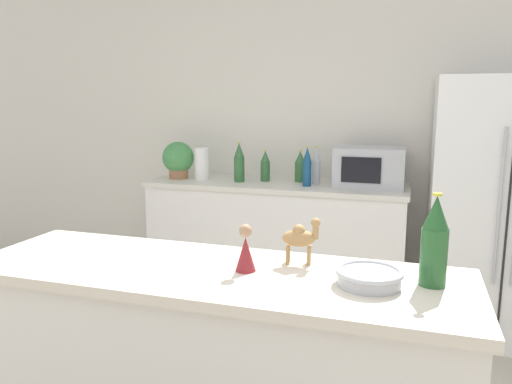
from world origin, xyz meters
name	(u,v)px	position (x,y,z in m)	size (l,w,h in m)	color
wall_back	(335,135)	(0.00, 2.73, 1.27)	(8.00, 0.06, 2.55)	silver
back_counter	(276,243)	(-0.37, 2.40, 0.47)	(1.92, 0.63, 0.94)	white
refrigerator	(498,209)	(1.13, 2.33, 0.84)	(0.84, 0.72, 1.69)	white
potted_plant	(178,159)	(-1.16, 2.36, 1.09)	(0.25, 0.25, 0.29)	#9E6B47
paper_towel_roll	(202,164)	(-0.96, 2.34, 1.06)	(0.11, 0.11, 0.25)	white
microwave	(370,167)	(0.30, 2.42, 1.08)	(0.48, 0.37, 0.28)	#B2B5BA
back_bottle_0	(239,163)	(-0.65, 2.35, 1.08)	(0.08, 0.08, 0.30)	#2D6033
back_bottle_1	(265,166)	(-0.48, 2.44, 1.05)	(0.07, 0.07, 0.24)	#2D6033
back_bottle_2	(300,167)	(-0.22, 2.48, 1.05)	(0.08, 0.08, 0.24)	#2D6033
back_bottle_3	(316,166)	(-0.08, 2.41, 1.07)	(0.06, 0.06, 0.28)	#B2B7BC
back_bottle_4	(307,167)	(-0.13, 2.31, 1.08)	(0.06, 0.06, 0.29)	navy
wine_bottle	(435,242)	(0.67, 0.40, 1.11)	(0.08, 0.08, 0.29)	#235628
fruit_bowl	(369,276)	(0.49, 0.34, 1.01)	(0.21, 0.21, 0.05)	#B7BABF
camel_figurine	(300,237)	(0.24, 0.48, 1.07)	(0.13, 0.08, 0.16)	#A87F4C
wise_man_figurine_blue	(246,251)	(0.08, 0.35, 1.05)	(0.07, 0.07, 0.16)	maroon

